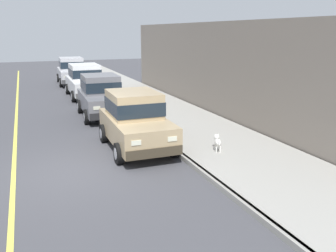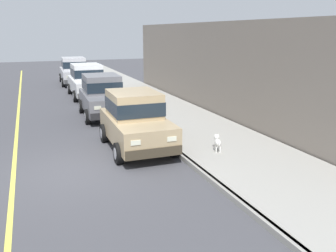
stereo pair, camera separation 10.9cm
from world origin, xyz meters
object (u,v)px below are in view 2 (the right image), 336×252
at_px(car_tan_hatchback, 135,120).
at_px(car_white_sedan, 87,80).
at_px(car_grey_hatchback, 103,95).
at_px(dog_white, 217,142).
at_px(car_silver_sedan, 74,70).

bearing_deg(car_tan_hatchback, car_white_sedan, 89.77).
height_order(car_grey_hatchback, dog_white, car_grey_hatchback).
relative_size(car_grey_hatchback, car_white_sedan, 0.84).
height_order(car_tan_hatchback, car_grey_hatchback, same).
xyz_separation_m(car_white_sedan, dog_white, (2.16, -11.96, -0.55)).
bearing_deg(dog_white, car_white_sedan, 100.26).
bearing_deg(car_grey_hatchback, car_white_sedan, 88.52).
distance_m(car_white_sedan, car_silver_sedan, 5.86).
relative_size(car_white_sedan, car_silver_sedan, 0.99).
distance_m(car_white_sedan, dog_white, 12.17).
distance_m(car_grey_hatchback, car_silver_sedan, 11.24).
bearing_deg(car_white_sedan, car_grey_hatchback, -91.48).
xyz_separation_m(car_grey_hatchback, car_silver_sedan, (0.10, 11.24, 0.01)).
height_order(car_grey_hatchback, car_silver_sedan, car_silver_sedan).
relative_size(car_silver_sedan, dog_white, 6.43).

